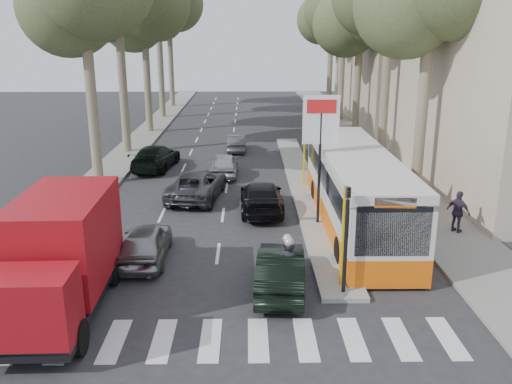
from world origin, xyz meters
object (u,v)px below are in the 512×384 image
Objects in this scene: silver_hatchback at (145,243)px; city_bus at (355,187)px; motorcycle at (288,267)px; dark_hatchback at (281,269)px; red_truck at (59,255)px.

city_bus is at bearing -157.94° from silver_hatchback.
motorcycle is (-3.31, -6.19, -0.82)m from city_bus.
dark_hatchback is 0.66× the size of red_truck.
motorcycle is (0.21, -0.25, 0.20)m from dark_hatchback.
motorcycle reaches higher than silver_hatchback.
silver_hatchback is 1.73× the size of motorcycle.
dark_hatchback is at bearing 152.23° from silver_hatchback.
red_truck is at bearing 63.54° from silver_hatchback.
motorcycle is at bearing 150.92° from silver_hatchback.
dark_hatchback is at bearing 127.81° from motorcycle.
motorcycle is at bearing 7.44° from red_truck.
city_bus reaches higher than dark_hatchback.
red_truck is at bearing -144.05° from city_bus.
motorcycle is (4.99, -2.67, 0.21)m from silver_hatchback.
dark_hatchback is at bearing 9.84° from red_truck.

